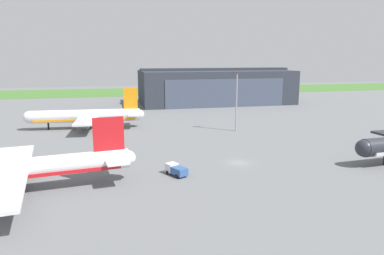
# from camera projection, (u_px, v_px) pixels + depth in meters

# --- Properties ---
(ground_plane) EXTENTS (440.00, 440.00, 0.00)m
(ground_plane) POSITION_uv_depth(u_px,v_px,m) (238.00, 163.00, 78.06)
(ground_plane) COLOR slate
(grass_field_strip) EXTENTS (440.00, 56.00, 0.08)m
(grass_field_strip) POSITION_uv_depth(u_px,v_px,m) (149.00, 91.00, 239.83)
(grass_field_strip) COLOR #43722F
(grass_field_strip) RESTS_ON ground_plane
(maintenance_hangar) EXTENTS (74.37, 33.51, 17.49)m
(maintenance_hangar) POSITION_uv_depth(u_px,v_px,m) (215.00, 87.00, 177.90)
(maintenance_hangar) COLOR #2D333D
(maintenance_hangar) RESTS_ON ground_plane
(airliner_near_right) EXTENTS (45.33, 35.92, 12.26)m
(airliner_near_right) POSITION_uv_depth(u_px,v_px,m) (1.00, 172.00, 58.83)
(airliner_near_right) COLOR silver
(airliner_near_right) RESTS_ON ground_plane
(airliner_far_left) EXTENTS (37.78, 29.35, 13.00)m
(airliner_far_left) POSITION_uv_depth(u_px,v_px,m) (85.00, 116.00, 114.39)
(airliner_far_left) COLOR silver
(airliner_far_left) RESTS_ON ground_plane
(ops_van) EXTENTS (4.10, 5.41, 2.07)m
(ops_van) POSITION_uv_depth(u_px,v_px,m) (176.00, 170.00, 69.68)
(ops_van) COLOR silver
(ops_van) RESTS_ON ground_plane
(apron_light_mast) EXTENTS (2.40, 0.50, 18.49)m
(apron_light_mast) POSITION_uv_depth(u_px,v_px,m) (237.00, 97.00, 109.33)
(apron_light_mast) COLOR #99999E
(apron_light_mast) RESTS_ON ground_plane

